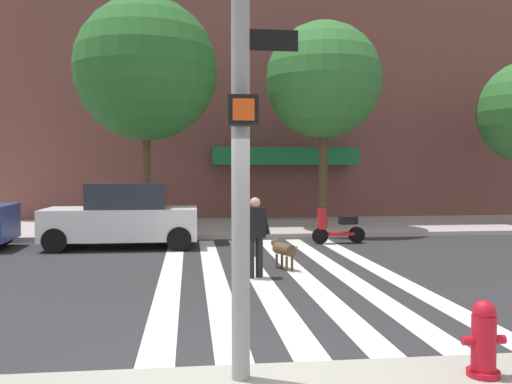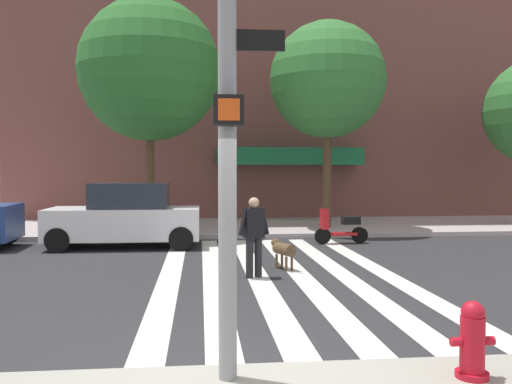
{
  "view_description": "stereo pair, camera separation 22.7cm",
  "coord_description": "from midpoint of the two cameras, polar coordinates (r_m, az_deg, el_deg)",
  "views": [
    {
      "loc": [
        -0.51,
        -5.7,
        2.2
      ],
      "look_at": [
        0.96,
        6.5,
        1.7
      ],
      "focal_mm": 38.65,
      "sensor_mm": 36.0,
      "label": 1
    },
    {
      "loc": [
        -0.28,
        -5.72,
        2.2
      ],
      "look_at": [
        0.96,
        6.5,
        1.7
      ],
      "focal_mm": 38.65,
      "sensor_mm": 36.0,
      "label": 2
    }
  ],
  "objects": [
    {
      "name": "ground_plane",
      "position": [
        11.71,
        -4.87,
        -8.51
      ],
      "size": [
        160.0,
        160.0,
        0.0
      ],
      "primitive_type": "plane",
      "color": "#2B2B2D"
    },
    {
      "name": "sidewalk_far",
      "position": [
        20.4,
        -5.74,
        -3.66
      ],
      "size": [
        80.0,
        6.0,
        0.15
      ],
      "primitive_type": "cube",
      "color": "#B3A7A6",
      "rests_on": "ground_plane"
    },
    {
      "name": "crosswalk_stripes",
      "position": [
        11.84,
        1.7,
        -8.37
      ],
      "size": [
        4.95,
        10.97,
        0.01
      ],
      "color": "silver",
      "rests_on": "ground_plane"
    },
    {
      "name": "traffic_light_pole",
      "position": [
        5.44,
        -2.73,
        16.35
      ],
      "size": [
        0.74,
        0.46,
        5.8
      ],
      "color": "gray",
      "rests_on": "sidewalk_near"
    },
    {
      "name": "fire_hydrant",
      "position": [
        6.04,
        21.48,
        -13.99
      ],
      "size": [
        0.44,
        0.32,
        0.76
      ],
      "color": "red",
      "rests_on": "sidewalk_near"
    },
    {
      "name": "parked_car_behind_first",
      "position": [
        16.01,
        -13.97,
        -2.5
      ],
      "size": [
        4.23,
        1.98,
        1.83
      ],
      "color": "silver",
      "rests_on": "ground_plane"
    },
    {
      "name": "parked_scooter",
      "position": [
        16.59,
        8.14,
        -3.65
      ],
      "size": [
        1.63,
        0.5,
        1.11
      ],
      "color": "black",
      "rests_on": "ground_plane"
    },
    {
      "name": "street_tree_nearest",
      "position": [
        18.96,
        -11.67,
        12.28
      ],
      "size": [
        4.71,
        4.71,
        7.7
      ],
      "color": "#4C3823",
      "rests_on": "sidewalk_far"
    },
    {
      "name": "street_tree_middle",
      "position": [
        19.92,
        6.68,
        11.38
      ],
      "size": [
        4.09,
        4.09,
        7.25
      ],
      "color": "#4C3823",
      "rests_on": "sidewalk_far"
    },
    {
      "name": "pedestrian_dog_walker",
      "position": [
        11.19,
        -0.69,
        -4.21
      ],
      "size": [
        0.68,
        0.37,
        1.64
      ],
      "color": "black",
      "rests_on": "ground_plane"
    },
    {
      "name": "dog_on_leash",
      "position": [
        12.23,
        2.28,
        -5.93
      ],
      "size": [
        0.51,
        0.96,
        0.65
      ],
      "color": "brown",
      "rests_on": "ground_plane"
    }
  ]
}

